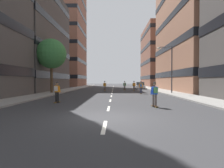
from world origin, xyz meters
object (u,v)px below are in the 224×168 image
at_px(skater_1, 105,85).
at_px(skater_5, 125,85).
at_px(parked_car_near, 140,86).
at_px(street_tree_near, 51,54).
at_px(skater_3, 134,85).
at_px(streetlamp_right, 169,64).
at_px(skater_2, 155,93).
at_px(skater_0, 141,87).
at_px(skater_4, 57,91).

bearing_deg(skater_1, skater_5, 37.47).
bearing_deg(parked_car_near, street_tree_near, -134.46).
relative_size(skater_3, skater_5, 1.00).
distance_m(streetlamp_right, skater_1, 12.09).
height_order(parked_car_near, streetlamp_right, streetlamp_right).
bearing_deg(skater_1, streetlamp_right, -36.21).
relative_size(streetlamp_right, skater_2, 3.65).
distance_m(streetlamp_right, skater_3, 9.41).
xyz_separation_m(parked_car_near, skater_3, (-2.09, -7.60, 0.29)).
bearing_deg(skater_0, skater_3, 91.02).
bearing_deg(skater_5, street_tree_near, -139.97).
height_order(street_tree_near, streetlamp_right, street_tree_near).
bearing_deg(street_tree_near, skater_1, 41.25).
bearing_deg(skater_3, skater_5, 130.80).
bearing_deg(street_tree_near, skater_5, 40.03).
relative_size(parked_car_near, street_tree_near, 0.57).
xyz_separation_m(skater_1, skater_3, (5.29, 0.96, 0.00)).
height_order(street_tree_near, skater_2, street_tree_near).
distance_m(street_tree_near, skater_2, 18.76).
bearing_deg(skater_2, streetlamp_right, 70.06).
distance_m(skater_3, skater_4, 20.44).
bearing_deg(skater_1, skater_3, 10.26).
height_order(parked_car_near, skater_0, skater_0).
bearing_deg(skater_0, skater_4, -128.81).
bearing_deg(skater_5, parked_car_near, 57.18).
distance_m(skater_0, skater_1, 8.96).
xyz_separation_m(streetlamp_right, skater_3, (-4.12, 7.85, -3.15)).
relative_size(streetlamp_right, skater_3, 3.65).
relative_size(skater_0, skater_3, 1.00).
bearing_deg(street_tree_near, skater_0, -3.16).
bearing_deg(street_tree_near, skater_2, -48.92).
xyz_separation_m(parked_car_near, skater_4, (-10.45, -26.26, 0.32)).
distance_m(street_tree_near, skater_4, 12.93).
relative_size(parked_car_near, skater_0, 2.47).
xyz_separation_m(street_tree_near, skater_3, (12.61, 7.38, -4.71)).
distance_m(parked_car_near, streetlamp_right, 15.96).
xyz_separation_m(parked_car_near, streetlamp_right, (2.03, -15.45, 3.44)).
distance_m(streetlamp_right, skater_5, 11.70).
bearing_deg(skater_4, skater_2, -17.44).
distance_m(streetlamp_right, skater_0, 5.06).
distance_m(parked_car_near, skater_3, 7.89).
bearing_deg(streetlamp_right, skater_5, 120.54).
bearing_deg(streetlamp_right, skater_2, -109.94).
bearing_deg(skater_1, skater_4, -99.83).
xyz_separation_m(street_tree_near, streetlamp_right, (16.73, -0.47, -1.55)).
bearing_deg(streetlamp_right, skater_4, -139.11).
relative_size(street_tree_near, skater_1, 4.33).
bearing_deg(skater_4, parked_car_near, 68.30).
bearing_deg(skater_4, skater_3, 65.86).
xyz_separation_m(skater_0, skater_4, (-8.50, -10.57, 0.00)).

